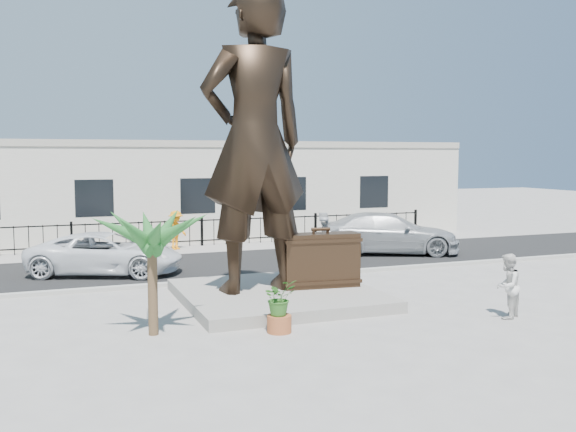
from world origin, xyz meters
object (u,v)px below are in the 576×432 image
at_px(tourist, 507,286).
at_px(car_white, 106,253).
at_px(statue, 254,140).
at_px(suitcase, 320,260).

bearing_deg(tourist, car_white, -79.35).
distance_m(statue, tourist, 7.55).
bearing_deg(tourist, suitcase, -80.27).
relative_size(statue, tourist, 5.13).
height_order(suitcase, car_white, suitcase).
xyz_separation_m(statue, suitcase, (1.90, -0.18, -3.37)).
relative_size(suitcase, tourist, 1.35).
bearing_deg(tourist, statue, -68.92).
distance_m(suitcase, car_white, 7.91).
height_order(suitcase, tourist, suitcase).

